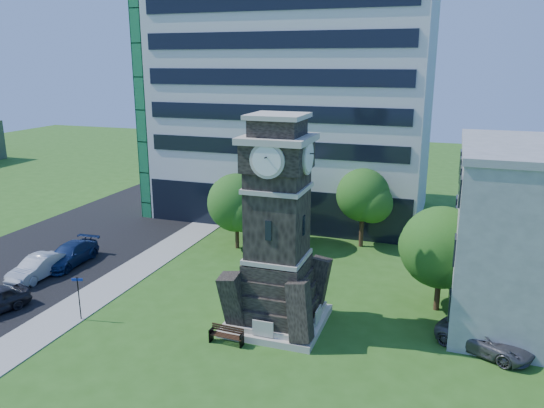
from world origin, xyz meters
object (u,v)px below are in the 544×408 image
at_px(car_street_mid, 38,267).
at_px(park_bench, 227,334).
at_px(clock_tower, 277,238).
at_px(car_street_north, 70,254).
at_px(street_sign, 79,293).
at_px(car_east_lot, 485,339).

height_order(car_street_mid, park_bench, car_street_mid).
xyz_separation_m(clock_tower, car_street_mid, (-18.21, 0.94, -4.49)).
height_order(clock_tower, car_street_north, clock_tower).
bearing_deg(clock_tower, car_street_north, 168.00).
relative_size(clock_tower, car_street_mid, 2.55).
distance_m(car_street_north, park_bench, 17.36).
relative_size(car_street_north, park_bench, 2.81).
relative_size(clock_tower, car_street_north, 2.26).
distance_m(car_street_north, street_sign, 9.80).
bearing_deg(street_sign, car_east_lot, -7.68).
distance_m(car_street_mid, street_sign, 8.28).
height_order(clock_tower, car_street_mid, clock_tower).
relative_size(car_street_mid, car_street_north, 0.89).
height_order(clock_tower, park_bench, clock_tower).
height_order(clock_tower, street_sign, clock_tower).
bearing_deg(clock_tower, car_street_mid, 177.06).
xyz_separation_m(car_street_north, street_sign, (6.63, -7.17, 0.93)).
relative_size(clock_tower, park_bench, 6.35).
xyz_separation_m(clock_tower, car_street_north, (-17.83, 3.79, -4.50)).
xyz_separation_m(park_bench, street_sign, (-9.33, -0.34, 1.18)).
height_order(clock_tower, car_east_lot, clock_tower).
height_order(car_street_north, park_bench, car_street_north).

